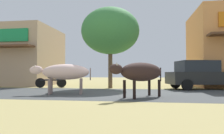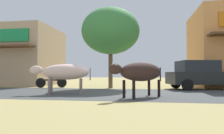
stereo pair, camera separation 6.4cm
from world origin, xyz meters
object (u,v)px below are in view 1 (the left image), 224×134
object	(u,v)px
parked_hatchback_car	(200,75)
cow_far_dark	(141,72)
parked_motorcycle	(51,80)
cow_near_brown	(64,72)
roadside_tree	(110,31)

from	to	relation	value
parked_hatchback_car	cow_far_dark	distance (m)	5.67
parked_motorcycle	cow_near_brown	xyz separation A→B (m)	(2.45, -3.96, 0.49)
roadside_tree	cow_near_brown	world-z (taller)	roadside_tree
cow_far_dark	roadside_tree	bearing A→B (deg)	112.22
roadside_tree	parked_hatchback_car	xyz separation A→B (m)	(5.28, -0.21, -2.74)
parked_motorcycle	cow_far_dark	bearing A→B (deg)	-38.94
parked_hatchback_car	cow_far_dark	xyz separation A→B (m)	(-3.32, -4.59, 0.12)
roadside_tree	cow_far_dark	distance (m)	5.81
roadside_tree	cow_near_brown	bearing A→B (deg)	-109.10
parked_motorcycle	parked_hatchback_car	bearing A→B (deg)	-0.68
roadside_tree	parked_hatchback_car	distance (m)	5.95
parked_hatchback_car	cow_far_dark	world-z (taller)	parked_hatchback_car
parked_motorcycle	cow_far_dark	distance (m)	7.49
parked_motorcycle	cow_near_brown	distance (m)	4.68
parked_motorcycle	cow_far_dark	xyz separation A→B (m)	(5.82, -4.70, 0.49)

